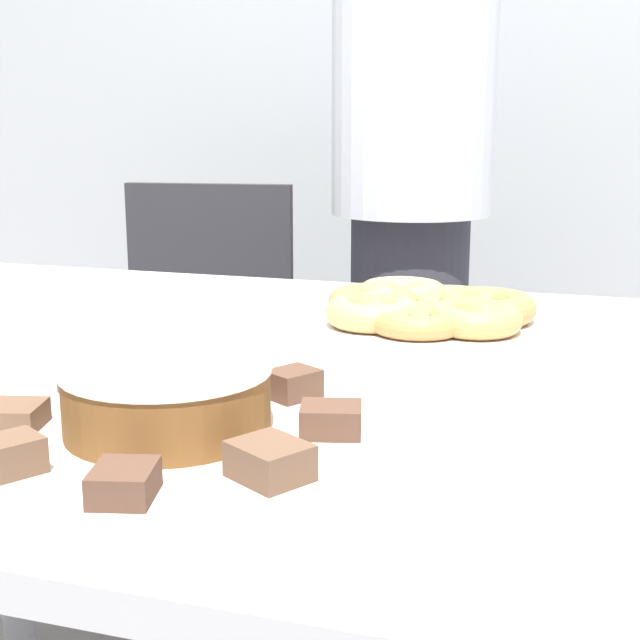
{
  "coord_description": "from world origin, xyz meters",
  "views": [
    {
      "loc": [
        0.29,
        -0.92,
        1.04
      ],
      "look_at": [
        0.01,
        -0.04,
        0.83
      ],
      "focal_mm": 50.0,
      "sensor_mm": 36.0,
      "label": 1
    }
  ],
  "objects_px": {
    "plate_donuts": "(419,326)",
    "frosted_cake": "(167,394)",
    "office_chair_left": "(195,396)",
    "person_standing": "(412,181)",
    "plate_cake": "(169,436)"
  },
  "relations": [
    {
      "from": "office_chair_left",
      "to": "plate_cake",
      "type": "xyz_separation_m",
      "value": [
        0.51,
        -1.11,
        0.35
      ]
    },
    {
      "from": "plate_donuts",
      "to": "person_standing",
      "type": "bearing_deg",
      "value": 102.6
    },
    {
      "from": "person_standing",
      "to": "office_chair_left",
      "type": "height_order",
      "value": "person_standing"
    },
    {
      "from": "plate_cake",
      "to": "frosted_cake",
      "type": "relative_size",
      "value": 2.13
    },
    {
      "from": "person_standing",
      "to": "plate_donuts",
      "type": "bearing_deg",
      "value": -77.4
    },
    {
      "from": "plate_cake",
      "to": "plate_donuts",
      "type": "distance_m",
      "value": 0.48
    },
    {
      "from": "office_chair_left",
      "to": "plate_donuts",
      "type": "bearing_deg",
      "value": -52.96
    },
    {
      "from": "plate_donuts",
      "to": "plate_cake",
      "type": "bearing_deg",
      "value": -104.75
    },
    {
      "from": "plate_donuts",
      "to": "frosted_cake",
      "type": "xyz_separation_m",
      "value": [
        -0.12,
        -0.47,
        0.04
      ]
    },
    {
      "from": "plate_donuts",
      "to": "frosted_cake",
      "type": "relative_size",
      "value": 1.8
    },
    {
      "from": "office_chair_left",
      "to": "plate_cake",
      "type": "distance_m",
      "value": 1.28
    },
    {
      "from": "person_standing",
      "to": "frosted_cake",
      "type": "relative_size",
      "value": 9.67
    },
    {
      "from": "person_standing",
      "to": "office_chair_left",
      "type": "distance_m",
      "value": 0.68
    },
    {
      "from": "plate_cake",
      "to": "office_chair_left",
      "type": "bearing_deg",
      "value": 114.72
    },
    {
      "from": "plate_cake",
      "to": "plate_donuts",
      "type": "height_order",
      "value": "same"
    }
  ]
}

